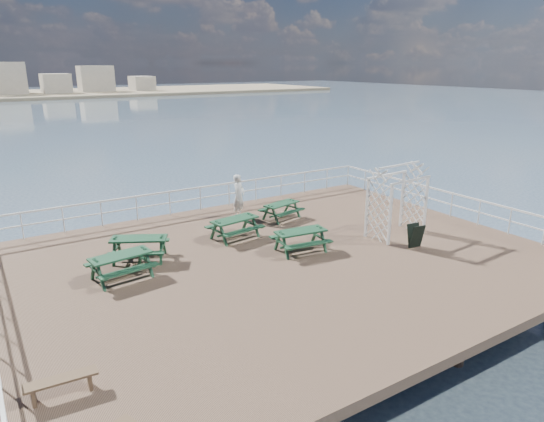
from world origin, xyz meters
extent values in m
cube|color=brown|center=(0.00, 0.00, -0.15)|extent=(18.00, 14.00, 0.30)
plane|color=#3B4E63|center=(0.00, 40.00, -2.00)|extent=(300.00, 300.00, 0.00)
cube|color=tan|center=(15.00, 135.00, -1.60)|extent=(160.00, 40.00, 0.80)
cube|color=beige|center=(2.00, 132.00, 2.80)|extent=(10.00, 8.00, 8.00)
cube|color=beige|center=(14.00, 132.00, 1.30)|extent=(7.00, 8.00, 5.00)
cube|color=beige|center=(25.00, 132.00, 2.30)|extent=(9.00, 8.00, 7.00)
cube|color=beige|center=(38.00, 132.00, 0.80)|extent=(6.00, 8.00, 4.00)
cylinder|color=brown|center=(-7.50, 5.50, -1.35)|extent=(0.36, 0.36, 2.10)
cylinder|color=brown|center=(7.50, 5.50, -1.35)|extent=(0.36, 0.36, 2.10)
cube|color=silver|center=(0.00, 6.85, 1.05)|extent=(17.70, 0.07, 0.07)
cube|color=silver|center=(0.00, 6.85, 0.55)|extent=(17.70, 0.05, 0.05)
cube|color=silver|center=(8.85, 0.00, 1.05)|extent=(0.07, 13.70, 0.07)
cube|color=silver|center=(8.85, 0.00, 0.55)|extent=(0.05, 13.70, 0.05)
cube|color=#133420|center=(-5.18, 1.31, 0.76)|extent=(1.93, 0.95, 0.06)
cube|color=#133420|center=(-5.26, 1.92, 0.46)|extent=(1.87, 0.49, 0.05)
cube|color=#133420|center=(-5.10, 0.70, 0.46)|extent=(1.87, 0.49, 0.05)
cube|color=#133420|center=(-5.95, 1.21, 0.44)|extent=(0.27, 1.49, 0.06)
cube|color=#133420|center=(-4.41, 1.41, 0.44)|extent=(0.27, 1.49, 0.06)
cube|color=#133420|center=(-5.98, 1.52, 0.39)|extent=(0.15, 0.54, 0.90)
cube|color=#133420|center=(-5.91, 0.91, 0.39)|extent=(0.15, 0.54, 0.90)
cube|color=#133420|center=(-4.45, 1.71, 0.39)|extent=(0.15, 0.54, 0.90)
cube|color=#133420|center=(-4.37, 1.10, 0.39)|extent=(0.15, 0.54, 0.90)
cube|color=#133420|center=(-5.18, 1.31, 0.26)|extent=(1.65, 0.29, 0.06)
cube|color=#133420|center=(-4.23, 2.50, 0.77)|extent=(1.98, 1.52, 0.06)
cube|color=#133420|center=(-3.93, 3.05, 0.47)|extent=(1.76, 1.12, 0.05)
cube|color=#133420|center=(-4.53, 1.96, 0.47)|extent=(1.76, 1.12, 0.05)
cube|color=#133420|center=(-4.91, 2.87, 0.44)|extent=(0.79, 1.36, 0.06)
cube|color=#133420|center=(-3.55, 2.13, 0.44)|extent=(0.79, 1.36, 0.06)
cube|color=#133420|center=(-4.76, 3.14, 0.39)|extent=(0.33, 0.51, 0.91)
cube|color=#133420|center=(-5.06, 2.60, 0.39)|extent=(0.33, 0.51, 0.91)
cube|color=#133420|center=(-3.40, 2.40, 0.39)|extent=(0.33, 0.51, 0.91)
cube|color=#133420|center=(-3.70, 1.86, 0.39)|extent=(0.33, 0.51, 0.91)
cube|color=#133420|center=(-4.23, 2.50, 0.26)|extent=(1.49, 0.86, 0.06)
cube|color=#133420|center=(2.40, 3.73, 0.67)|extent=(1.73, 0.99, 0.05)
cube|color=#133420|center=(2.28, 4.26, 0.41)|extent=(1.64, 0.59, 0.05)
cube|color=#133420|center=(2.53, 3.21, 0.41)|extent=(1.64, 0.59, 0.05)
cube|color=#133420|center=(1.74, 3.58, 0.39)|extent=(0.37, 1.29, 0.05)
cube|color=#133420|center=(3.06, 3.89, 0.39)|extent=(0.37, 1.29, 0.05)
cube|color=#133420|center=(1.68, 3.84, 0.34)|extent=(0.18, 0.47, 0.79)
cube|color=#133420|center=(1.80, 3.31, 0.34)|extent=(0.18, 0.47, 0.79)
cube|color=#133420|center=(3.00, 4.15, 0.34)|extent=(0.18, 0.47, 0.79)
cube|color=#133420|center=(3.12, 3.63, 0.34)|extent=(0.18, 0.47, 0.79)
cube|color=#133420|center=(2.40, 3.73, 0.23)|extent=(1.42, 0.40, 0.05)
cube|color=#133420|center=(-0.46, 2.66, 0.75)|extent=(1.92, 0.97, 0.06)
cube|color=#133420|center=(-0.55, 3.26, 0.46)|extent=(1.85, 0.52, 0.05)
cube|color=#133420|center=(-0.37, 2.05, 0.46)|extent=(1.85, 0.52, 0.05)
cube|color=#133420|center=(-1.21, 2.55, 0.44)|extent=(0.30, 1.47, 0.06)
cube|color=#133420|center=(0.30, 2.77, 0.44)|extent=(0.30, 1.47, 0.06)
cube|color=#133420|center=(-1.26, 2.85, 0.39)|extent=(0.16, 0.53, 0.89)
cube|color=#133420|center=(-1.17, 2.24, 0.39)|extent=(0.16, 0.53, 0.89)
cube|color=#133420|center=(0.25, 3.07, 0.39)|extent=(0.16, 0.53, 0.89)
cube|color=#133420|center=(0.34, 2.47, 0.39)|extent=(0.16, 0.53, 0.89)
cube|color=#133420|center=(-0.46, 2.66, 0.25)|extent=(1.62, 0.32, 0.06)
cube|color=#133420|center=(0.88, 0.20, 0.75)|extent=(1.90, 0.92, 0.06)
cube|color=#133420|center=(0.96, 0.80, 0.46)|extent=(1.84, 0.47, 0.05)
cube|color=#133420|center=(0.81, -0.41, 0.46)|extent=(1.84, 0.47, 0.05)
cube|color=#133420|center=(0.13, 0.29, 0.44)|extent=(0.26, 1.47, 0.06)
cube|color=#133420|center=(1.64, 0.11, 0.44)|extent=(0.26, 1.47, 0.06)
cube|color=#133420|center=(0.16, 0.59, 0.39)|extent=(0.14, 0.53, 0.89)
cube|color=#133420|center=(0.09, -0.01, 0.39)|extent=(0.14, 0.53, 0.89)
cube|color=#133420|center=(1.68, 0.41, 0.39)|extent=(0.14, 0.53, 0.89)
cube|color=#133420|center=(1.60, -0.20, 0.39)|extent=(0.14, 0.53, 0.89)
cube|color=#133420|center=(0.88, 0.20, 0.25)|extent=(1.62, 0.27, 0.06)
cube|color=brown|center=(-7.80, -3.66, 0.38)|extent=(1.43, 0.42, 0.05)
cube|color=brown|center=(-8.33, -3.63, 0.18)|extent=(0.09, 0.30, 0.35)
cube|color=brown|center=(-7.27, -3.69, 0.18)|extent=(0.09, 0.30, 0.35)
cube|color=silver|center=(4.00, -1.03, 1.14)|extent=(0.09, 0.09, 2.27)
cube|color=silver|center=(3.92, 0.10, 1.14)|extent=(0.09, 0.09, 2.27)
cube|color=silver|center=(6.08, -0.88, 1.14)|extent=(0.09, 0.09, 2.27)
cube|color=silver|center=(6.00, 0.25, 1.14)|extent=(0.09, 0.09, 2.27)
cube|color=silver|center=(5.04, -0.96, 2.31)|extent=(2.27, 0.24, 0.08)
cube|color=silver|center=(4.96, 0.18, 2.31)|extent=(2.27, 0.24, 0.08)
cube|color=silver|center=(5.00, -0.39, 2.79)|extent=(2.27, 0.23, 0.07)
cube|color=black|center=(4.63, -1.82, 0.43)|extent=(0.56, 0.28, 0.89)
cube|color=black|center=(4.65, -1.64, 0.43)|extent=(0.56, 0.28, 0.89)
imported|color=silver|center=(0.93, 4.85, 0.96)|extent=(0.84, 0.76, 1.92)
camera|label=1|loc=(-8.66, -12.96, 6.46)|focal=32.00mm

